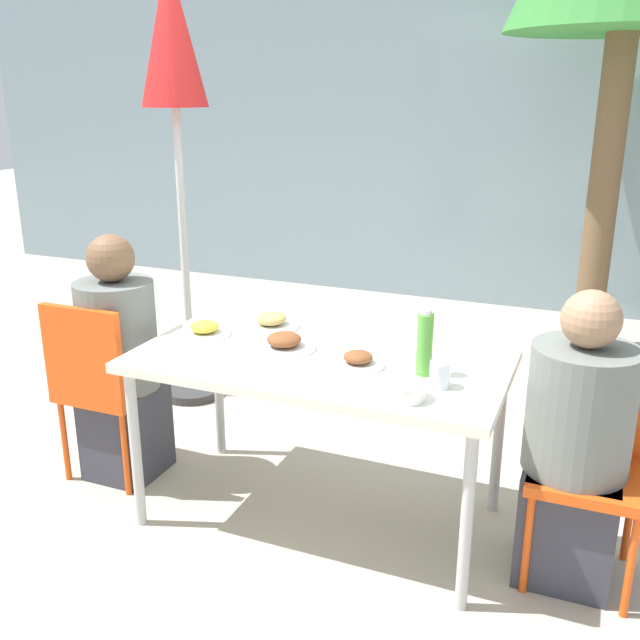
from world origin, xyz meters
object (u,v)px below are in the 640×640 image
(closed_umbrella, at_px, (173,64))
(bottle, at_px, (425,343))
(salad_bowl, at_px, (404,390))
(person_left, at_px, (121,366))
(drinking_cup, at_px, (440,375))
(chair_left, at_px, (101,378))
(person_right, at_px, (575,451))
(chair_right, at_px, (591,445))

(closed_umbrella, relative_size, bottle, 9.52)
(salad_bowl, bearing_deg, person_left, 169.12)
(person_left, bearing_deg, drinking_cup, -4.73)
(person_left, bearing_deg, salad_bowl, -10.76)
(chair_left, relative_size, salad_bowl, 5.73)
(person_left, relative_size, closed_umbrella, 0.48)
(person_right, height_order, closed_umbrella, closed_umbrella)
(drinking_cup, bearing_deg, person_right, 15.46)
(chair_left, height_order, chair_right, same)
(chair_left, xyz_separation_m, bottle, (1.46, 0.05, 0.35))
(person_left, distance_m, chair_right, 2.02)
(closed_umbrella, height_order, drinking_cup, closed_umbrella)
(bottle, bearing_deg, salad_bowl, -91.59)
(chair_right, xyz_separation_m, bottle, (-0.61, -0.12, 0.35))
(person_left, distance_m, person_right, 1.97)
(closed_umbrella, height_order, salad_bowl, closed_umbrella)
(chair_right, bearing_deg, person_right, 58.09)
(person_right, height_order, salad_bowl, person_right)
(person_right, bearing_deg, chair_right, -121.91)
(person_left, height_order, closed_umbrella, closed_umbrella)
(person_right, distance_m, drinking_cup, 0.56)
(person_right, bearing_deg, closed_umbrella, -22.53)
(closed_umbrella, bearing_deg, chair_right, -19.91)
(person_left, relative_size, drinking_cup, 12.22)
(closed_umbrella, height_order, bottle, closed_umbrella)
(chair_right, xyz_separation_m, person_right, (-0.05, -0.08, 0.01))
(person_right, height_order, bottle, person_right)
(bottle, relative_size, drinking_cup, 2.69)
(person_right, xyz_separation_m, salad_bowl, (-0.56, -0.27, 0.25))
(person_right, distance_m, salad_bowl, 0.68)
(closed_umbrella, relative_size, salad_bowl, 15.99)
(closed_umbrella, xyz_separation_m, drinking_cup, (1.71, -1.02, -1.09))
(drinking_cup, xyz_separation_m, salad_bowl, (-0.09, -0.14, -0.02))
(chair_right, bearing_deg, salad_bowl, 29.74)
(person_left, relative_size, salad_bowl, 7.63)
(person_left, bearing_deg, bottle, -1.27)
(chair_right, distance_m, salad_bowl, 0.75)
(bottle, bearing_deg, drinking_cup, -48.12)
(chair_right, relative_size, closed_umbrella, 0.36)
(chair_left, relative_size, bottle, 3.41)
(person_right, bearing_deg, salad_bowl, 25.62)
(salad_bowl, bearing_deg, closed_umbrella, 144.29)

